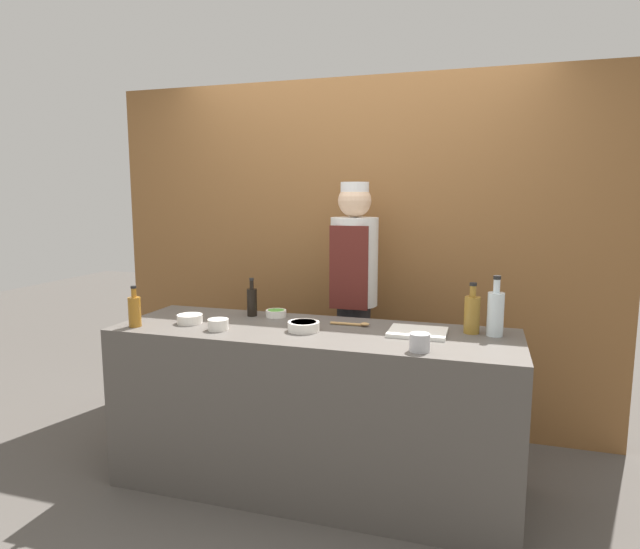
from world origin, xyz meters
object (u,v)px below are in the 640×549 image
Objects in this scene: wooden_spoon at (354,324)px; bottle_clear at (495,312)px; bottle_vinegar at (472,314)px; chef_center at (354,302)px; cup_steel at (420,342)px; sauce_bowl_green at (276,313)px; sauce_bowl_red at (304,326)px; bottle_amber at (135,311)px; sauce_bowl_orange at (190,318)px; sauce_bowl_yellow at (218,324)px; cutting_board at (418,332)px; bottle_soy at (252,301)px.

bottle_clear is at bearing 0.62° from wooden_spoon.
bottle_vinegar reaches higher than wooden_spoon.
cup_steel is at bearing -58.49° from chef_center.
sauce_bowl_green reaches higher than wooden_spoon.
sauce_bowl_red is 1.00m from bottle_clear.
chef_center is (1.04, 0.82, -0.05)m from bottle_amber.
bottle_clear is (1.64, 0.22, 0.09)m from sauce_bowl_orange.
sauce_bowl_green is at bearing 65.47° from sauce_bowl_yellow.
sauce_bowl_yellow is 1.17× the size of cup_steel.
bottle_clear is at bearing 11.47° from sauce_bowl_red.
chef_center reaches higher than cutting_board.
sauce_bowl_yellow is 0.90× the size of sauce_bowl_green.
chef_center is at bearing 40.20° from sauce_bowl_orange.
chef_center is (-0.85, 0.45, -0.08)m from bottle_clear.
cutting_board is (0.59, 0.11, -0.02)m from sauce_bowl_red.
bottle_clear is 1.38× the size of bottle_amber.
bottle_vinegar is 0.86× the size of bottle_clear.
sauce_bowl_orange reaches higher than cutting_board.
sauce_bowl_yellow is 1.34m from bottle_vinegar.
cutting_board is 1.10× the size of bottle_vinegar.
cup_steel is at bearing -4.51° from sauce_bowl_yellow.
chef_center is at bearing 38.45° from bottle_amber.
bottle_amber is at bearing -168.72° from bottle_clear.
sauce_bowl_orange is 1.03m from chef_center.
sauce_bowl_red reaches higher than wooden_spoon.
bottle_amber is (-0.47, -0.07, 0.06)m from sauce_bowl_yellow.
wooden_spoon is at bearing -9.83° from sauce_bowl_green.
bottle_vinegar reaches higher than cutting_board.
sauce_bowl_orange is at bearing -132.97° from bottle_soy.
bottle_amber is 2.39× the size of cup_steel.
sauce_bowl_red is 0.49m from bottle_soy.
cup_steel reaches higher than cutting_board.
bottle_clear reaches higher than cutting_board.
cup_steel is (1.55, -0.02, -0.05)m from bottle_amber.
wooden_spoon is (-0.74, -0.01, -0.11)m from bottle_clear.
cutting_board is (1.26, 0.14, -0.02)m from sauce_bowl_orange.
bottle_amber is at bearing -139.40° from bottle_soy.
sauce_bowl_yellow is 0.74m from wooden_spoon.
bottle_amber is (-1.78, -0.40, -0.02)m from bottle_vinegar.
sauce_bowl_orange is 1.55m from bottle_vinegar.
bottle_clear is 1.36× the size of bottle_soy.
sauce_bowl_green is at bearing 176.92° from bottle_vinegar.
sauce_bowl_red is at bearing -165.87° from bottle_vinegar.
bottle_amber is 1.56m from cup_steel.
bottle_soy is at bearing 174.28° from wooden_spoon.
sauce_bowl_red is at bearing 162.62° from cup_steel.
sauce_bowl_orange is 1.16× the size of sauce_bowl_green.
chef_center is at bearing 36.28° from bottle_soy.
bottle_vinegar is (0.27, 0.10, 0.09)m from cutting_board.
sauce_bowl_yellow is at bearing -155.93° from wooden_spoon.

